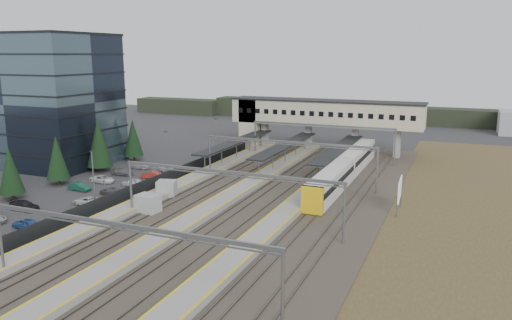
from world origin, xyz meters
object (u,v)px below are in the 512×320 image
at_px(footbridge, 312,115).
at_px(train, 345,169).
at_px(office_building, 43,99).
at_px(relay_cabin_far, 167,189).
at_px(relay_cabin_near, 148,204).
at_px(billboard, 400,190).

distance_m(footbridge, train, 26.01).
distance_m(office_building, relay_cabin_far, 37.29).
bearing_deg(relay_cabin_near, footbridge, 80.63).
bearing_deg(relay_cabin_far, relay_cabin_near, -76.15).
bearing_deg(billboard, footbridge, 122.22).
bearing_deg(office_building, train, 7.97).
relative_size(office_building, footbridge, 0.60).
bearing_deg(billboard, relay_cabin_near, -156.89).
bearing_deg(office_building, relay_cabin_far, -18.47).
xyz_separation_m(office_building, train, (56.00, 7.84, -10.14)).
relative_size(office_building, relay_cabin_near, 7.39).
height_order(relay_cabin_far, train, train).
height_order(office_building, relay_cabin_near, office_building).
relative_size(relay_cabin_near, relay_cabin_far, 1.03).
relative_size(relay_cabin_far, billboard, 0.58).
distance_m(relay_cabin_far, footbridge, 42.98).
distance_m(train, billboard, 17.03).
bearing_deg(footbridge, train, -60.97).
relative_size(office_building, relay_cabin_far, 7.62).
bearing_deg(office_building, billboard, -4.95).
height_order(relay_cabin_near, train, train).
bearing_deg(train, office_building, -172.03).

